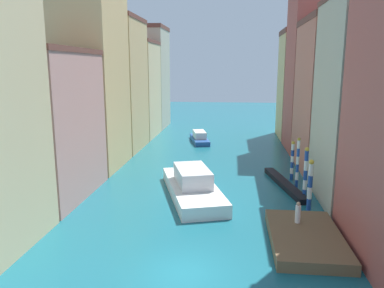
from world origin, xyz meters
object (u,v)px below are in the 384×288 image
object	(u,v)px
mooring_pole_1	(306,173)
mooring_pole_2	(298,162)
motorboat_0	(199,138)
person_on_dock	(298,213)
mooring_pole_3	(292,160)
gondola_black	(285,184)
mooring_pole_0	(310,184)
vaporetto_white	(192,186)
waterfront_dock	(305,238)

from	to	relation	value
mooring_pole_1	mooring_pole_2	distance (m)	3.06
motorboat_0	mooring_pole_2	bearing A→B (deg)	-62.28
mooring_pole_1	motorboat_0	xyz separation A→B (m)	(-11.00, 23.69, -1.66)
person_on_dock	mooring_pole_1	bearing A→B (deg)	76.14
mooring_pole_1	motorboat_0	size ratio (longest dim) A/B	0.59
mooring_pole_2	mooring_pole_3	bearing A→B (deg)	91.70
mooring_pole_2	mooring_pole_3	world-z (taller)	mooring_pole_2
mooring_pole_3	gondola_black	distance (m)	3.10
mooring_pole_2	gondola_black	distance (m)	2.40
mooring_pole_0	vaporetto_white	distance (m)	9.73
waterfront_dock	vaporetto_white	size ratio (longest dim) A/B	0.64
waterfront_dock	mooring_pole_3	bearing A→B (deg)	85.17
mooring_pole_1	mooring_pole_3	distance (m)	5.63
mooring_pole_1	gondola_black	xyz separation A→B (m)	(-1.21, 3.25, -2.05)
mooring_pole_3	vaporetto_white	distance (m)	11.02
mooring_pole_3	motorboat_0	size ratio (longest dim) A/B	0.51
mooring_pole_0	vaporetto_white	bearing A→B (deg)	166.14
vaporetto_white	mooring_pole_2	bearing A→B (deg)	19.57
mooring_pole_2	mooring_pole_3	xyz separation A→B (m)	(-0.08, 2.57, -0.40)
mooring_pole_2	mooring_pole_3	size ratio (longest dim) A/B	1.21
person_on_dock	gondola_black	size ratio (longest dim) A/B	0.15
mooring_pole_1	vaporetto_white	bearing A→B (deg)	-178.40
gondola_black	motorboat_0	xyz separation A→B (m)	(-9.79, 20.44, 0.39)
person_on_dock	motorboat_0	xyz separation A→B (m)	(-9.32, 30.49, -0.74)
mooring_pole_0	gondola_black	distance (m)	6.21
gondola_black	motorboat_0	distance (m)	22.66
mooring_pole_0	motorboat_0	distance (m)	28.47
vaporetto_white	mooring_pole_0	bearing A→B (deg)	-13.86
mooring_pole_2	vaporetto_white	bearing A→B (deg)	-160.43
mooring_pole_3	gondola_black	world-z (taller)	mooring_pole_3
mooring_pole_2	motorboat_0	world-z (taller)	mooring_pole_2
person_on_dock	motorboat_0	size ratio (longest dim) A/B	0.19
person_on_dock	mooring_pole_3	xyz separation A→B (m)	(1.44, 12.42, 0.63)
mooring_pole_2	gondola_black	xyz separation A→B (m)	(-1.05, 0.20, -2.16)
person_on_dock	mooring_pole_1	distance (m)	7.07
vaporetto_white	mooring_pole_1	bearing A→B (deg)	1.60
waterfront_dock	motorboat_0	xyz separation A→B (m)	(-9.58, 32.09, 0.28)
waterfront_dock	person_on_dock	xyz separation A→B (m)	(-0.26, 1.59, 1.02)
mooring_pole_0	vaporetto_white	world-z (taller)	mooring_pole_0
gondola_black	mooring_pole_1	bearing A→B (deg)	-69.64
motorboat_0	waterfront_dock	bearing A→B (deg)	-73.38
vaporetto_white	gondola_black	bearing A→B (deg)	23.01
mooring_pole_1	mooring_pole_2	xyz separation A→B (m)	(-0.16, 3.05, 0.11)
mooring_pole_2	vaporetto_white	xyz separation A→B (m)	(-9.33, -3.32, -1.50)
mooring_pole_1	vaporetto_white	world-z (taller)	mooring_pole_1
waterfront_dock	motorboat_0	distance (m)	33.49
gondola_black	waterfront_dock	bearing A→B (deg)	-91.06
person_on_dock	mooring_pole_3	size ratio (longest dim) A/B	0.38
person_on_dock	mooring_pole_3	distance (m)	12.52
mooring_pole_3	vaporetto_white	xyz separation A→B (m)	(-9.25, -5.88, -1.10)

